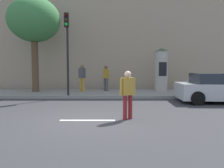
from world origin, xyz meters
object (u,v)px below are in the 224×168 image
(traffic_light, at_px, (68,41))
(pedestrian_with_bag, at_px, (106,76))
(pedestrian_in_dark_shirt, at_px, (83,76))
(parked_car_blue, at_px, (223,88))
(pedestrian_in_light_jacket, at_px, (128,91))
(street_tree, at_px, (35,21))
(poster_column, at_px, (162,69))

(traffic_light, height_order, pedestrian_with_bag, traffic_light)
(pedestrian_in_dark_shirt, height_order, parked_car_blue, pedestrian_in_dark_shirt)
(pedestrian_in_light_jacket, bearing_deg, pedestrian_with_bag, 96.99)
(pedestrian_in_light_jacket, xyz_separation_m, parked_car_blue, (4.88, 3.60, -0.24))
(parked_car_blue, bearing_deg, pedestrian_in_light_jacket, -143.53)
(pedestrian_in_light_jacket, bearing_deg, street_tree, 127.60)
(street_tree, relative_size, pedestrian_with_bag, 3.53)
(traffic_light, xyz_separation_m, pedestrian_in_dark_shirt, (0.54, 1.98, -1.97))
(traffic_light, height_order, parked_car_blue, traffic_light)
(traffic_light, relative_size, poster_column, 1.58)
(traffic_light, distance_m, pedestrian_in_light_jacket, 6.29)
(pedestrian_in_light_jacket, distance_m, pedestrian_in_dark_shirt, 7.47)
(pedestrian_in_dark_shirt, bearing_deg, pedestrian_with_bag, 15.07)
(pedestrian_with_bag, height_order, parked_car_blue, pedestrian_with_bag)
(street_tree, xyz_separation_m, parked_car_blue, (10.31, -3.45, -3.96))
(traffic_light, bearing_deg, pedestrian_in_dark_shirt, 74.91)
(street_tree, height_order, pedestrian_in_light_jacket, street_tree)
(poster_column, bearing_deg, pedestrian_in_light_jacket, -109.83)
(pedestrian_in_light_jacket, relative_size, parked_car_blue, 0.37)
(traffic_light, height_order, pedestrian_in_light_jacket, traffic_light)
(traffic_light, xyz_separation_m, poster_column, (5.76, 2.65, -1.57))
(pedestrian_with_bag, bearing_deg, poster_column, 3.94)
(poster_column, relative_size, parked_car_blue, 0.65)
(pedestrian_with_bag, bearing_deg, traffic_light, -130.71)
(poster_column, height_order, pedestrian_in_dark_shirt, poster_column)
(traffic_light, height_order, poster_column, traffic_light)
(pedestrian_in_dark_shirt, height_order, pedestrian_with_bag, pedestrian_in_dark_shirt)
(poster_column, relative_size, pedestrian_in_dark_shirt, 1.61)
(pedestrian_in_dark_shirt, xyz_separation_m, parked_car_blue, (7.32, -3.45, -0.49))
(street_tree, bearing_deg, parked_car_blue, -18.51)
(poster_column, distance_m, street_tree, 8.79)
(pedestrian_in_light_jacket, bearing_deg, poster_column, 70.17)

